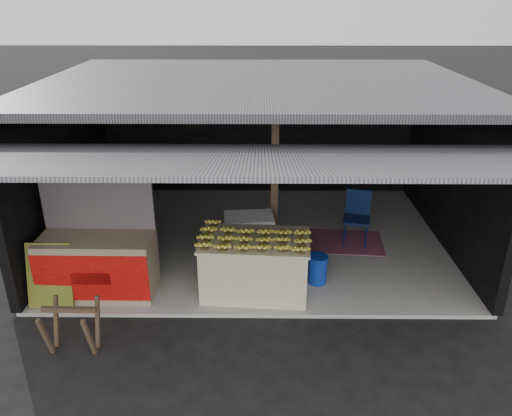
{
  "coord_description": "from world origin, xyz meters",
  "views": [
    {
      "loc": [
        0.06,
        -6.02,
        4.37
      ],
      "look_at": [
        -0.01,
        1.5,
        1.1
      ],
      "focal_mm": 35.0,
      "sensor_mm": 36.0,
      "label": 1
    }
  ],
  "objects_px": {
    "water_barrel": "(318,270)",
    "neighbor_stall": "(98,262)",
    "plastic_chair": "(357,212)",
    "banana_table": "(255,265)",
    "white_crate": "(249,240)",
    "sawhorse": "(71,324)"
  },
  "relations": [
    {
      "from": "water_barrel",
      "to": "neighbor_stall",
      "type": "bearing_deg",
      "value": -174.69
    },
    {
      "from": "neighbor_stall",
      "to": "plastic_chair",
      "type": "xyz_separation_m",
      "value": [
        4.25,
        1.77,
        0.06
      ]
    },
    {
      "from": "banana_table",
      "to": "water_barrel",
      "type": "xyz_separation_m",
      "value": [
        1.0,
        0.26,
        -0.23
      ]
    },
    {
      "from": "white_crate",
      "to": "plastic_chair",
      "type": "distance_m",
      "value": 2.16
    },
    {
      "from": "white_crate",
      "to": "sawhorse",
      "type": "relative_size",
      "value": 1.27
    },
    {
      "from": "white_crate",
      "to": "neighbor_stall",
      "type": "bearing_deg",
      "value": -163.64
    },
    {
      "from": "banana_table",
      "to": "neighbor_stall",
      "type": "height_order",
      "value": "neighbor_stall"
    },
    {
      "from": "sawhorse",
      "to": "water_barrel",
      "type": "distance_m",
      "value": 3.74
    },
    {
      "from": "plastic_chair",
      "to": "white_crate",
      "type": "bearing_deg",
      "value": -143.71
    },
    {
      "from": "banana_table",
      "to": "water_barrel",
      "type": "bearing_deg",
      "value": 18.5
    },
    {
      "from": "banana_table",
      "to": "sawhorse",
      "type": "distance_m",
      "value": 2.73
    },
    {
      "from": "banana_table",
      "to": "plastic_chair",
      "type": "xyz_separation_m",
      "value": [
        1.86,
        1.72,
        0.13
      ]
    },
    {
      "from": "banana_table",
      "to": "neighbor_stall",
      "type": "relative_size",
      "value": 0.98
    },
    {
      "from": "sawhorse",
      "to": "plastic_chair",
      "type": "bearing_deg",
      "value": 37.47
    },
    {
      "from": "sawhorse",
      "to": "neighbor_stall",
      "type": "bearing_deg",
      "value": 92.33
    },
    {
      "from": "white_crate",
      "to": "neighbor_stall",
      "type": "relative_size",
      "value": 0.52
    },
    {
      "from": "white_crate",
      "to": "neighbor_stall",
      "type": "distance_m",
      "value": 2.45
    },
    {
      "from": "white_crate",
      "to": "plastic_chair",
      "type": "relative_size",
      "value": 0.91
    },
    {
      "from": "neighbor_stall",
      "to": "sawhorse",
      "type": "xyz_separation_m",
      "value": [
        0.02,
        -1.32,
        -0.15
      ]
    },
    {
      "from": "sawhorse",
      "to": "plastic_chair",
      "type": "distance_m",
      "value": 5.24
    },
    {
      "from": "banana_table",
      "to": "sawhorse",
      "type": "height_order",
      "value": "banana_table"
    },
    {
      "from": "white_crate",
      "to": "sawhorse",
      "type": "bearing_deg",
      "value": -140.61
    }
  ]
}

